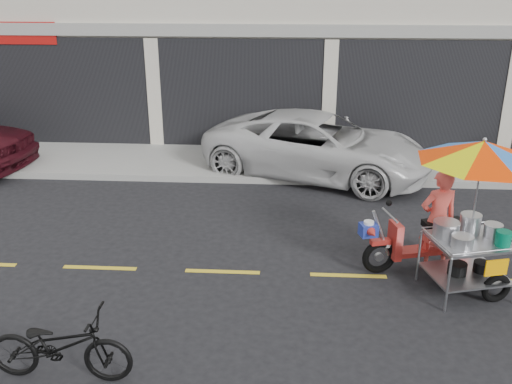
{
  "coord_description": "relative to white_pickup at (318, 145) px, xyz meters",
  "views": [
    {
      "loc": [
        -0.96,
        -7.96,
        4.53
      ],
      "look_at": [
        -1.5,
        0.6,
        1.15
      ],
      "focal_mm": 40.0,
      "sensor_mm": 36.0,
      "label": 1
    }
  ],
  "objects": [
    {
      "name": "sidewalk",
      "position": [
        0.32,
        0.8,
        -0.64
      ],
      "size": [
        45.0,
        3.0,
        0.15
      ],
      "primitive_type": "cube",
      "color": "gray",
      "rests_on": "ground"
    },
    {
      "name": "ground",
      "position": [
        0.32,
        -4.7,
        -0.72
      ],
      "size": [
        90.0,
        90.0,
        0.0
      ],
      "primitive_type": "plane",
      "color": "black"
    },
    {
      "name": "food_vendor_rig",
      "position": [
        1.89,
        -4.74,
        0.77
      ],
      "size": [
        2.7,
        2.22,
        2.38
      ],
      "rotation": [
        0.0,
        0.0,
        0.26
      ],
      "color": "black",
      "rests_on": "ground"
    },
    {
      "name": "near_bicycle",
      "position": [
        -3.26,
        -7.32,
        -0.27
      ],
      "size": [
        1.72,
        0.63,
        0.9
      ],
      "primitive_type": "imported",
      "rotation": [
        0.0,
        0.0,
        1.55
      ],
      "color": "black",
      "rests_on": "ground"
    },
    {
      "name": "white_pickup",
      "position": [
        0.0,
        0.0,
        0.0
      ],
      "size": [
        5.68,
        4.0,
        1.44
      ],
      "primitive_type": "imported",
      "rotation": [
        0.0,
        0.0,
        1.23
      ],
      "color": "silver",
      "rests_on": "ground"
    },
    {
      "name": "centerline",
      "position": [
        0.32,
        -4.7,
        -0.72
      ],
      "size": [
        42.0,
        0.1,
        0.01
      ],
      "primitive_type": "cube",
      "color": "gold",
      "rests_on": "ground"
    }
  ]
}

